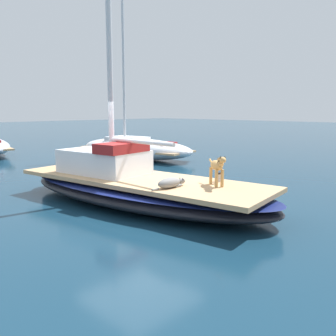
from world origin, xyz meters
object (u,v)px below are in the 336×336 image
(dog_grey, at_px, (170,183))
(moored_boat_starboard_side, at_px, (135,147))
(dog_tan, at_px, (217,167))
(deck_winch, at_px, (219,177))
(sailboat_main, at_px, (139,190))

(dog_grey, xyz_separation_m, moored_boat_starboard_side, (5.62, 7.77, -0.24))
(dog_tan, distance_m, dog_grey, 1.08)
(deck_winch, bearing_deg, sailboat_main, 119.96)
(dog_tan, height_order, deck_winch, dog_tan)
(sailboat_main, xyz_separation_m, deck_winch, (0.98, -1.70, 0.42))
(dog_tan, relative_size, dog_grey, 0.87)
(dog_tan, bearing_deg, sailboat_main, 105.82)
(dog_tan, relative_size, moored_boat_starboard_side, 0.11)
(sailboat_main, bearing_deg, moored_boat_starboard_side, 50.25)
(dog_grey, distance_m, deck_winch, 1.32)
(deck_winch, bearing_deg, moored_boat_starboard_side, 61.77)
(sailboat_main, distance_m, deck_winch, 2.00)
(dog_tan, relative_size, deck_winch, 3.95)
(sailboat_main, bearing_deg, deck_winch, -60.04)
(sailboat_main, distance_m, moored_boat_starboard_side, 8.33)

